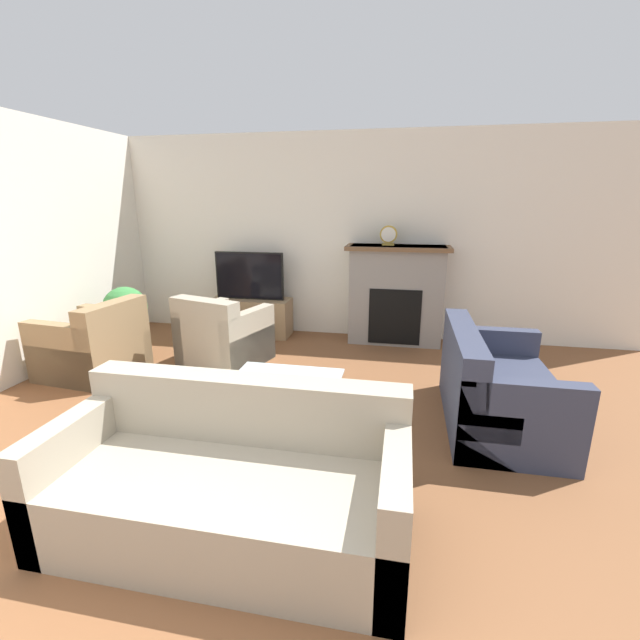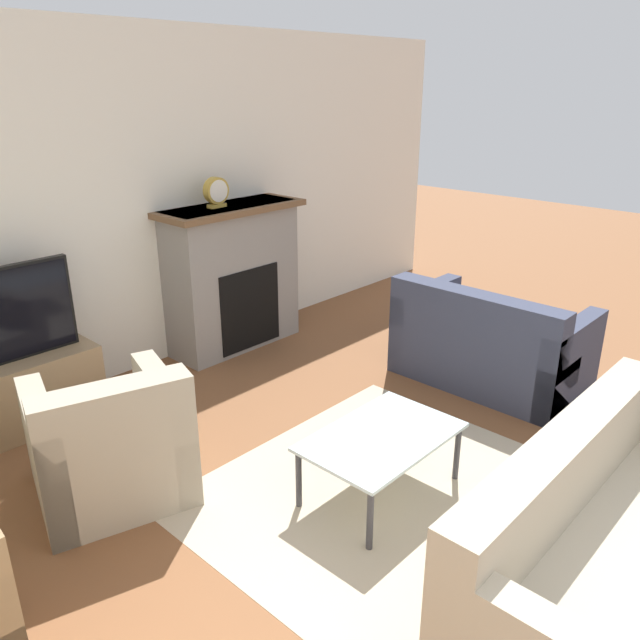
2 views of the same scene
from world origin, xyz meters
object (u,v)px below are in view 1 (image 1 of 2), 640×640
object	(u,v)px
tv	(249,276)
armchair_accent	(223,339)
potted_plant	(126,313)
coffee_table	(286,382)
mantel_clock	(389,235)
armchair_by_window	(95,348)
couch_sectional	(231,484)
couch_loveseat	(495,391)

from	to	relation	value
tv	armchair_accent	bearing A→B (deg)	-86.45
tv	potted_plant	size ratio (longest dim) A/B	1.15
tv	coffee_table	xyz separation A→B (m)	(1.14, -2.26, -0.50)
armchair_accent	mantel_clock	bearing A→B (deg)	-129.30
tv	armchair_by_window	xyz separation A→B (m)	(-1.18, -1.67, -0.54)
armchair_by_window	potted_plant	bearing A→B (deg)	-168.25
armchair_accent	coffee_table	xyz separation A→B (m)	(1.07, -1.13, 0.05)
mantel_clock	couch_sectional	bearing A→B (deg)	-100.68
tv	mantel_clock	world-z (taller)	mantel_clock
armchair_accent	tv	bearing A→B (deg)	-69.50
tv	potted_plant	distance (m)	1.63
tv	coffee_table	distance (m)	2.58
tv	couch_loveseat	bearing A→B (deg)	-34.74
armchair_by_window	armchair_accent	xyz separation A→B (m)	(1.25, 0.55, 0.00)
coffee_table	couch_loveseat	bearing A→B (deg)	8.80
tv	coffee_table	world-z (taller)	tv
couch_sectional	mantel_clock	world-z (taller)	mantel_clock
coffee_table	mantel_clock	size ratio (longest dim) A/B	3.67
tv	couch_sectional	xyz separation A→B (m)	(1.17, -3.56, -0.55)
couch_loveseat	armchair_by_window	xyz separation A→B (m)	(-4.05, 0.32, 0.00)
couch_loveseat	mantel_clock	bearing A→B (deg)	26.20
coffee_table	tv	bearing A→B (deg)	116.72
potted_plant	armchair_by_window	bearing A→B (deg)	-84.05
couch_sectional	mantel_clock	bearing A→B (deg)	79.32
couch_sectional	couch_loveseat	size ratio (longest dim) A/B	1.40
potted_plant	mantel_clock	world-z (taller)	mantel_clock
tv	couch_sectional	size ratio (longest dim) A/B	0.49
couch_sectional	armchair_accent	distance (m)	2.68
armchair_by_window	armchair_accent	size ratio (longest dim) A/B	0.93
potted_plant	armchair_accent	bearing A→B (deg)	-6.23
mantel_clock	armchair_by_window	bearing A→B (deg)	-150.15
couch_sectional	tv	bearing A→B (deg)	108.22
coffee_table	armchair_by_window	bearing A→B (deg)	165.81
armchair_by_window	armchair_accent	distance (m)	1.37
tv	couch_loveseat	xyz separation A→B (m)	(2.87, -1.99, -0.55)
couch_loveseat	armchair_by_window	bearing A→B (deg)	85.52
armchair_accent	coffee_table	distance (m)	1.56
couch_loveseat	mantel_clock	world-z (taller)	mantel_clock
couch_loveseat	potted_plant	size ratio (longest dim) A/B	1.70
armchair_accent	mantel_clock	world-z (taller)	mantel_clock
mantel_clock	couch_loveseat	bearing A→B (deg)	-63.80
couch_sectional	potted_plant	world-z (taller)	potted_plant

